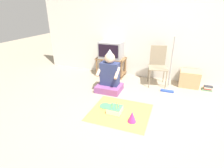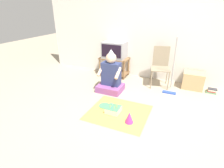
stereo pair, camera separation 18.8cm
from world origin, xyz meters
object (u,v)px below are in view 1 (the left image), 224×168
at_px(tv, 111,50).
at_px(book_pile, 207,88).
at_px(cardboard_box_stack, 189,78).
at_px(folding_chair, 158,63).
at_px(party_hat_blue, 132,117).
at_px(person_seated, 110,77).
at_px(birthday_cake, 115,109).
at_px(paper_plate, 105,106).
at_px(dust_mop, 169,76).

relative_size(tv, book_pile, 2.79).
distance_m(cardboard_box_stack, book_pile, 0.43).
distance_m(folding_chair, party_hat_blue, 1.76).
distance_m(person_seated, party_hat_blue, 1.24).
bearing_deg(tv, birthday_cake, -67.22).
height_order(party_hat_blue, paper_plate, party_hat_blue).
bearing_deg(dust_mop, party_hat_blue, -107.78).
distance_m(book_pile, party_hat_blue, 2.15).
bearing_deg(folding_chair, dust_mop, -44.51).
distance_m(party_hat_blue, paper_plate, 0.66).
bearing_deg(party_hat_blue, dust_mop, 72.22).
bearing_deg(tv, dust_mop, -15.59).
height_order(folding_chair, book_pile, folding_chair).
xyz_separation_m(tv, dust_mop, (1.50, -0.42, -0.35)).
relative_size(cardboard_box_stack, person_seated, 0.47).
bearing_deg(birthday_cake, book_pile, 43.46).
distance_m(tv, party_hat_blue, 2.19).
xyz_separation_m(tv, cardboard_box_stack, (1.94, -0.00, -0.51)).
bearing_deg(dust_mop, person_seated, -159.30).
distance_m(dust_mop, party_hat_blue, 1.50).
bearing_deg(birthday_cake, person_seated, 117.24).
bearing_deg(party_hat_blue, person_seated, 128.29).
bearing_deg(book_pile, cardboard_box_stack, 165.12).
relative_size(tv, paper_plate, 2.71).
bearing_deg(person_seated, dust_mop, 20.70).
xyz_separation_m(folding_chair, paper_plate, (-0.74, -1.42, -0.50)).
relative_size(cardboard_box_stack, dust_mop, 0.36).
bearing_deg(tv, person_seated, -71.46).
relative_size(person_seated, party_hat_blue, 4.89).
xyz_separation_m(party_hat_blue, paper_plate, (-0.59, 0.29, -0.09)).
distance_m(folding_chair, dust_mop, 0.45).
bearing_deg(book_pile, dust_mop, -159.44).
height_order(book_pile, paper_plate, book_pile).
height_order(tv, birthday_cake, tv).
distance_m(book_pile, paper_plate, 2.36).
height_order(cardboard_box_stack, paper_plate, cardboard_box_stack).
height_order(person_seated, birthday_cake, person_seated).
relative_size(person_seated, birthday_cake, 3.83).
xyz_separation_m(birthday_cake, paper_plate, (-0.24, 0.12, -0.05)).
relative_size(tv, cardboard_box_stack, 1.32).
relative_size(folding_chair, birthday_cake, 3.75).
xyz_separation_m(dust_mop, person_seated, (-1.21, -0.46, -0.03)).
height_order(folding_chair, party_hat_blue, folding_chair).
xyz_separation_m(tv, paper_plate, (0.46, -1.54, -0.68)).
bearing_deg(folding_chair, paper_plate, -117.64).
distance_m(folding_chair, birthday_cake, 1.68).
relative_size(cardboard_box_stack, party_hat_blue, 2.32).
height_order(cardboard_box_stack, book_pile, cardboard_box_stack).
xyz_separation_m(dust_mop, party_hat_blue, (-0.45, -1.41, -0.25)).
bearing_deg(party_hat_blue, paper_plate, 153.64).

